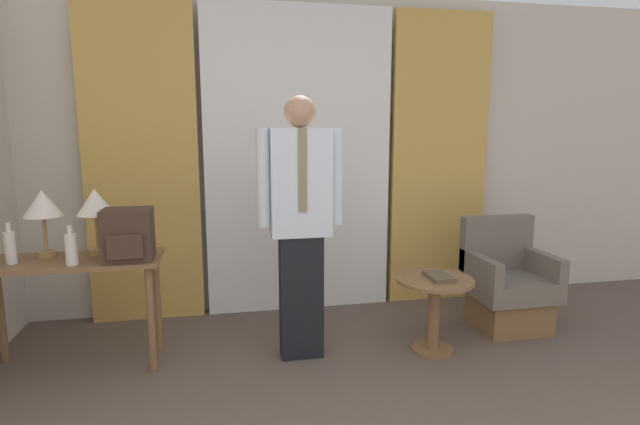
{
  "coord_description": "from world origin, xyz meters",
  "views": [
    {
      "loc": [
        -0.68,
        -1.15,
        1.58
      ],
      "look_at": [
        -0.04,
        1.95,
        1.04
      ],
      "focal_mm": 28.0,
      "sensor_mm": 36.0,
      "label": 1
    }
  ],
  "objects_px": {
    "person": "(301,217)",
    "book": "(439,276)",
    "table_lamp_right": "(95,205)",
    "bottle_near_edge": "(71,249)",
    "bottle_by_lamp": "(10,247)",
    "side_table": "(434,302)",
    "table_lamp_left": "(43,207)",
    "desk": "(71,278)",
    "backpack": "(128,235)",
    "armchair": "(507,287)"
  },
  "relations": [
    {
      "from": "person",
      "to": "book",
      "type": "xyz_separation_m",
      "value": [
        0.96,
        -0.13,
        -0.43
      ]
    },
    {
      "from": "table_lamp_right",
      "to": "book",
      "type": "height_order",
      "value": "table_lamp_right"
    },
    {
      "from": "bottle_near_edge",
      "to": "person",
      "type": "relative_size",
      "value": 0.14
    },
    {
      "from": "table_lamp_right",
      "to": "book",
      "type": "distance_m",
      "value": 2.38
    },
    {
      "from": "bottle_by_lamp",
      "to": "side_table",
      "type": "relative_size",
      "value": 0.49
    },
    {
      "from": "table_lamp_left",
      "to": "book",
      "type": "height_order",
      "value": "table_lamp_left"
    },
    {
      "from": "desk",
      "to": "side_table",
      "type": "bearing_deg",
      "value": -6.08
    },
    {
      "from": "person",
      "to": "desk",
      "type": "bearing_deg",
      "value": 174.62
    },
    {
      "from": "person",
      "to": "side_table",
      "type": "xyz_separation_m",
      "value": [
        0.93,
        -0.12,
        -0.62
      ]
    },
    {
      "from": "desk",
      "to": "person",
      "type": "distance_m",
      "value": 1.55
    },
    {
      "from": "desk",
      "to": "bottle_near_edge",
      "type": "distance_m",
      "value": 0.28
    },
    {
      "from": "backpack",
      "to": "person",
      "type": "height_order",
      "value": "person"
    },
    {
      "from": "desk",
      "to": "book",
      "type": "relative_size",
      "value": 4.57
    },
    {
      "from": "bottle_near_edge",
      "to": "side_table",
      "type": "bearing_deg",
      "value": -2.54
    },
    {
      "from": "backpack",
      "to": "desk",
      "type": "bearing_deg",
      "value": 166.32
    },
    {
      "from": "table_lamp_right",
      "to": "side_table",
      "type": "xyz_separation_m",
      "value": [
        2.27,
        -0.35,
        -0.71
      ]
    },
    {
      "from": "table_lamp_left",
      "to": "person",
      "type": "relative_size",
      "value": 0.25
    },
    {
      "from": "desk",
      "to": "table_lamp_left",
      "type": "bearing_deg",
      "value": 149.1
    },
    {
      "from": "armchair",
      "to": "side_table",
      "type": "relative_size",
      "value": 1.61
    },
    {
      "from": "bottle_by_lamp",
      "to": "armchair",
      "type": "distance_m",
      "value": 3.55
    },
    {
      "from": "side_table",
      "to": "table_lamp_left",
      "type": "bearing_deg",
      "value": 172.2
    },
    {
      "from": "bottle_by_lamp",
      "to": "backpack",
      "type": "xyz_separation_m",
      "value": [
        0.71,
        -0.05,
        0.06
      ]
    },
    {
      "from": "backpack",
      "to": "table_lamp_right",
      "type": "bearing_deg",
      "value": 139.92
    },
    {
      "from": "backpack",
      "to": "armchair",
      "type": "height_order",
      "value": "backpack"
    },
    {
      "from": "armchair",
      "to": "book",
      "type": "height_order",
      "value": "armchair"
    },
    {
      "from": "armchair",
      "to": "desk",
      "type": "bearing_deg",
      "value": -179.19
    },
    {
      "from": "bottle_by_lamp",
      "to": "book",
      "type": "xyz_separation_m",
      "value": [
        2.78,
        -0.22,
        -0.3
      ]
    },
    {
      "from": "table_lamp_left",
      "to": "backpack",
      "type": "distance_m",
      "value": 0.6
    },
    {
      "from": "bottle_by_lamp",
      "to": "armchair",
      "type": "height_order",
      "value": "bottle_by_lamp"
    },
    {
      "from": "bottle_by_lamp",
      "to": "person",
      "type": "xyz_separation_m",
      "value": [
        1.82,
        -0.1,
        0.14
      ]
    },
    {
      "from": "table_lamp_left",
      "to": "bottle_near_edge",
      "type": "xyz_separation_m",
      "value": [
        0.22,
        -0.25,
        -0.23
      ]
    },
    {
      "from": "bottle_by_lamp",
      "to": "armchair",
      "type": "xyz_separation_m",
      "value": [
        3.51,
        0.09,
        -0.52
      ]
    },
    {
      "from": "bottle_near_edge",
      "to": "person",
      "type": "height_order",
      "value": "person"
    },
    {
      "from": "table_lamp_right",
      "to": "backpack",
      "type": "xyz_separation_m",
      "value": [
        0.23,
        -0.19,
        -0.17
      ]
    },
    {
      "from": "person",
      "to": "book",
      "type": "height_order",
      "value": "person"
    },
    {
      "from": "person",
      "to": "armchair",
      "type": "xyz_separation_m",
      "value": [
        1.7,
        0.19,
        -0.66
      ]
    },
    {
      "from": "table_lamp_right",
      "to": "armchair",
      "type": "height_order",
      "value": "table_lamp_right"
    },
    {
      "from": "table_lamp_right",
      "to": "bottle_by_lamp",
      "type": "distance_m",
      "value": 0.55
    },
    {
      "from": "desk",
      "to": "bottle_by_lamp",
      "type": "xyz_separation_m",
      "value": [
        -0.32,
        -0.05,
        0.24
      ]
    },
    {
      "from": "desk",
      "to": "armchair",
      "type": "height_order",
      "value": "armchair"
    },
    {
      "from": "table_lamp_left",
      "to": "side_table",
      "type": "height_order",
      "value": "table_lamp_left"
    },
    {
      "from": "table_lamp_left",
      "to": "side_table",
      "type": "bearing_deg",
      "value": -7.8
    },
    {
      "from": "backpack",
      "to": "person",
      "type": "distance_m",
      "value": 1.12
    },
    {
      "from": "armchair",
      "to": "side_table",
      "type": "xyz_separation_m",
      "value": [
        -0.76,
        -0.3,
        0.04
      ]
    },
    {
      "from": "side_table",
      "to": "bottle_by_lamp",
      "type": "bearing_deg",
      "value": 175.57
    },
    {
      "from": "table_lamp_left",
      "to": "book",
      "type": "xyz_separation_m",
      "value": [
        2.62,
        -0.36,
        -0.52
      ]
    },
    {
      "from": "desk",
      "to": "table_lamp_left",
      "type": "height_order",
      "value": "table_lamp_left"
    },
    {
      "from": "desk",
      "to": "table_lamp_right",
      "type": "height_order",
      "value": "table_lamp_right"
    },
    {
      "from": "table_lamp_left",
      "to": "bottle_near_edge",
      "type": "relative_size",
      "value": 1.78
    },
    {
      "from": "bottle_near_edge",
      "to": "book",
      "type": "height_order",
      "value": "bottle_near_edge"
    }
  ]
}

